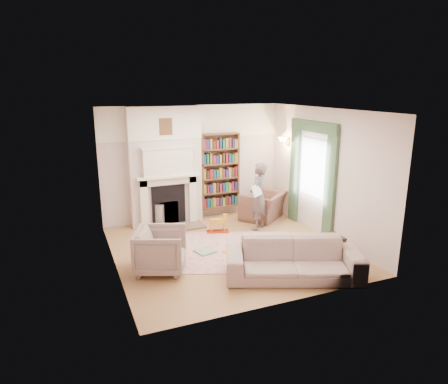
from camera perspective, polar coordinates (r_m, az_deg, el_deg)
name	(u,v)px	position (r m, az deg, el deg)	size (l,w,h in m)	color
floor	(229,249)	(8.26, 0.67, -8.14)	(4.50, 4.50, 0.00)	olive
ceiling	(229,110)	(7.62, 0.73, 11.63)	(4.50, 4.50, 0.00)	white
wall_back	(193,163)	(9.89, -4.43, 4.17)	(4.50, 4.50, 0.00)	beige
wall_front	(289,216)	(5.90, 9.30, -3.45)	(4.50, 4.50, 0.00)	beige
wall_left	(111,194)	(7.27, -15.85, -0.31)	(4.50, 4.50, 0.00)	beige
wall_right	(324,173)	(8.93, 14.12, 2.59)	(4.50, 4.50, 0.00)	beige
fireplace	(165,167)	(9.50, -8.36, 3.53)	(1.70, 0.58, 2.80)	beige
bookcase	(220,171)	(10.03, -0.63, 3.05)	(1.00, 0.24, 1.85)	brown
window	(313,168)	(9.22, 12.61, 3.39)	(0.02, 0.90, 1.30)	silver
curtain_left	(330,186)	(8.71, 14.94, 0.88)	(0.07, 0.32, 2.40)	#324D31
curtain_right	(295,173)	(9.82, 10.04, 2.72)	(0.07, 0.32, 2.40)	#324D31
pelmet	(314,126)	(9.06, 12.71, 9.14)	(0.09, 1.70, 0.24)	#324D31
wall_sconce	(281,142)	(9.95, 8.16, 7.05)	(0.20, 0.24, 0.24)	gold
rug	(230,250)	(8.18, 0.92, -8.34)	(2.72, 2.09, 0.01)	beige
armchair_reading	(263,206)	(10.02, 5.60, -1.96)	(1.05, 0.92, 0.68)	#452725
armchair_left	(161,250)	(7.29, -9.04, -8.22)	(0.85, 0.87, 0.79)	#ACA18E
sofa	(293,259)	(7.09, 9.89, -9.45)	(2.31, 0.90, 0.68)	#C1AE9F
man_reading	(258,196)	(9.18, 4.93, -0.63)	(0.57, 0.38, 1.57)	#544643
newspaper	(257,190)	(8.89, 4.69, 0.24)	(0.37, 0.02, 0.26)	silver
coffee_table	(324,248)	(7.99, 14.07, -7.71)	(0.70, 0.45, 0.45)	black
paraffin_heater	(159,215)	(9.59, -9.22, -3.28)	(0.24, 0.24, 0.55)	#9FA1A6
rocking_horse	(218,223)	(9.07, -0.93, -4.52)	(0.50, 0.20, 0.44)	gold
board_game	(205,251)	(8.11, -2.71, -8.43)	(0.36, 0.36, 0.03)	#B9C244
game_box_lid	(179,252)	(8.06, -6.52, -8.57)	(0.29, 0.20, 0.05)	red
comic_annuals	(244,253)	(8.05, 2.87, -8.65)	(0.88, 0.65, 0.02)	red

